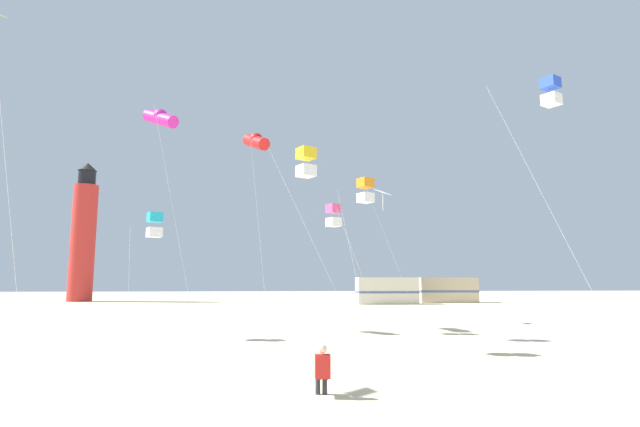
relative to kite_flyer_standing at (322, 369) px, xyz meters
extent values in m
cube|color=red|center=(0.00, -0.08, 0.07)|extent=(0.34, 0.22, 0.52)
sphere|color=beige|center=(0.00, -0.08, 0.45)|extent=(0.20, 0.20, 0.20)
cylinder|color=#2D2D38|center=(0.08, 0.10, -0.17)|extent=(0.13, 0.36, 0.13)
cylinder|color=#2D2D38|center=(0.08, 0.26, -0.40)|extent=(0.11, 0.11, 0.42)
cylinder|color=#2D2D38|center=(-0.08, 0.10, -0.17)|extent=(0.13, 0.36, 0.13)
cylinder|color=#2D2D38|center=(-0.08, 0.26, -0.40)|extent=(0.11, 0.11, 0.42)
cylinder|color=silver|center=(8.53, 5.10, 4.43)|extent=(3.15, 2.50, 10.10)
cube|color=blue|center=(9.78, 6.67, 9.83)|extent=(0.82, 0.82, 0.44)
cube|color=white|center=(9.78, 6.67, 9.13)|extent=(0.82, 0.82, 0.44)
cylinder|color=silver|center=(-6.46, 14.07, 5.06)|extent=(2.01, 2.42, 11.34)
cylinder|color=#D826A5|center=(-7.66, 15.06, 10.73)|extent=(2.37, 2.13, 1.48)
sphere|color=#D826A5|center=(-7.66, 15.06, 10.88)|extent=(0.76, 0.76, 0.76)
cylinder|color=silver|center=(2.20, 10.16, 2.74)|extent=(1.21, 1.42, 6.71)
cube|color=orange|center=(2.90, 10.76, 6.44)|extent=(0.82, 0.82, 0.44)
cube|color=white|center=(2.90, 10.76, 5.74)|extent=(0.82, 0.82, 0.44)
cylinder|color=silver|center=(-2.20, 15.40, 4.58)|extent=(1.11, 0.58, 10.39)
cylinder|color=red|center=(-2.48, 15.95, 9.78)|extent=(1.77, 2.54, 1.48)
sphere|color=red|center=(-2.48, 15.95, 9.93)|extent=(0.76, 0.76, 0.76)
cylinder|color=silver|center=(2.82, 11.93, 2.31)|extent=(2.53, 2.32, 5.84)
cube|color=#E54C8C|center=(1.66, 13.19, 5.58)|extent=(0.82, 0.82, 0.44)
cube|color=white|center=(1.66, 13.19, 4.88)|extent=(0.82, 0.82, 0.44)
cylinder|color=silver|center=(-8.32, 2.16, 4.51)|extent=(0.53, 2.28, 10.25)
cylinder|color=silver|center=(-7.70, 11.07, 1.93)|extent=(0.69, 1.86, 5.09)
cube|color=#1EB2D1|center=(-6.77, 11.41, 4.82)|extent=(0.82, 0.82, 0.44)
cube|color=white|center=(-6.77, 11.41, 4.12)|extent=(0.82, 0.82, 0.44)
cylinder|color=silver|center=(0.27, 5.34, 2.93)|extent=(3.45, 0.64, 7.10)
cube|color=yellow|center=(-0.04, 7.06, 6.83)|extent=(0.82, 0.82, 0.44)
cube|color=white|center=(-0.04, 7.06, 6.13)|extent=(0.82, 0.82, 0.44)
cylinder|color=silver|center=(5.59, 17.18, 3.43)|extent=(3.22, 0.39, 8.10)
cube|color=white|center=(5.40, 18.78, 7.48)|extent=(1.22, 1.22, 0.40)
cylinder|color=white|center=(5.40, 18.78, 6.83)|extent=(0.04, 0.04, 1.10)
cylinder|color=red|center=(-24.88, 49.37, 6.39)|extent=(2.80, 2.80, 14.00)
cylinder|color=black|center=(-24.88, 49.37, 14.29)|extent=(2.00, 2.00, 1.80)
cone|color=black|center=(-24.88, 49.37, 15.69)|extent=(2.20, 2.20, 1.00)
cube|color=beige|center=(10.20, 40.46, 0.79)|extent=(6.43, 2.38, 2.80)
cube|color=#4C608C|center=(10.20, 40.46, 0.65)|extent=(6.47, 2.42, 0.24)
cube|color=#C6B28C|center=(17.81, 43.31, 0.79)|extent=(6.56, 2.80, 2.80)
cube|color=#4C608C|center=(17.81, 43.31, 0.65)|extent=(6.60, 2.84, 0.24)
camera|label=1|loc=(-0.93, -11.34, 2.00)|focal=27.43mm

